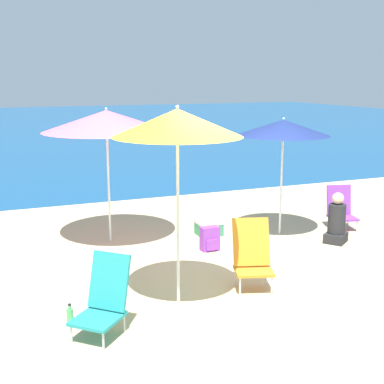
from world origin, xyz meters
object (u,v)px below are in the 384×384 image
Objects in this scene: backpack_purple at (210,239)px; cooler_box at (209,227)px; person_seated_near at (337,222)px; water_bottle at (70,314)px; beach_umbrella_navy at (283,128)px; beach_chair_teal at (104,298)px; beach_umbrella_pink at (107,121)px; beach_umbrella_yellow at (177,123)px; beach_chair_purple at (341,208)px; beach_chair_orange at (252,254)px.

cooler_box is (0.34, 0.79, -0.06)m from backpack_purple.
person_seated_near reaches higher than backpack_purple.
beach_umbrella_navy is at bearing 27.34° from water_bottle.
beach_chair_teal is at bearing -131.15° from cooler_box.
cooler_box is at bearing -11.16° from beach_umbrella_pink.
beach_umbrella_yellow is 2.11m from beach_chair_teal.
beach_chair_teal is 0.99× the size of person_seated_near.
water_bottle is (-5.26, -2.00, -0.29)m from beach_chair_purple.
beach_umbrella_pink is at bearing 165.35° from beach_umbrella_navy.
beach_umbrella_pink is at bearing -149.08° from person_seated_near.
beach_umbrella_navy reaches higher than beach_chair_teal.
person_seated_near is at bearing 15.60° from water_bottle.
backpack_purple reaches higher than water_bottle.
water_bottle is at bearing -152.66° from beach_umbrella_navy.
beach_umbrella_navy is 1.94m from beach_chair_purple.
beach_umbrella_yellow is 5.66× the size of cooler_box.
beach_umbrella_pink is 2.54m from backpack_purple.
beach_umbrella_pink is 4.15m from person_seated_near.
water_bottle is at bearing -145.63° from beach_chair_purple.
beach_umbrella_navy is at bearing -177.85° from person_seated_near.
backpack_purple is (-2.13, 0.42, -0.17)m from person_seated_near.
backpack_purple is at bearing 55.17° from beach_umbrella_yellow.
beach_umbrella_navy is at bearing 37.61° from beach_umbrella_yellow.
beach_chair_orange is 2.44m from water_bottle.
beach_umbrella_pink is 2.55m from cooler_box.
beach_chair_orange is at bearing -100.62° from cooler_box.
beach_umbrella_navy is 2.15m from cooler_box.
beach_chair_purple is 5.64m from water_bottle.
beach_chair_purple is 2.01× the size of backpack_purple.
beach_chair_purple is 1.84× the size of cooler_box.
beach_umbrella_navy is 0.85× the size of beach_umbrella_yellow.
beach_umbrella_yellow reaches higher than water_bottle.
beach_umbrella_pink is at bearing -178.02° from beach_chair_purple.
person_seated_near is (0.60, -0.79, -1.52)m from beach_umbrella_navy.
beach_chair_orange is 1.06× the size of beach_chair_teal.
beach_umbrella_navy is 2.92m from beach_chair_orange.
beach_umbrella_navy is at bearing 13.81° from backpack_purple.
cooler_box is (2.85, 2.51, 0.05)m from water_bottle.
beach_umbrella_yellow is at bearing -0.47° from water_bottle.
beach_chair_purple is at bearing -11.60° from beach_umbrella_pink.
beach_umbrella_yellow is 2.07m from beach_chair_orange.
beach_chair_purple is (4.10, -0.84, -1.65)m from beach_umbrella_pink.
backpack_purple reaches higher than cooler_box.
person_seated_near is 2.01× the size of cooler_box.
water_bottle is at bearing -138.69° from cooler_box.
beach_umbrella_navy is at bearing 68.13° from beach_chair_orange.
cooler_box is at bearing 41.31° from water_bottle.
beach_chair_orange reaches higher than water_bottle.
beach_chair_orange is 4.26× the size of water_bottle.
beach_umbrella_navy is 5.27× the size of backpack_purple.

